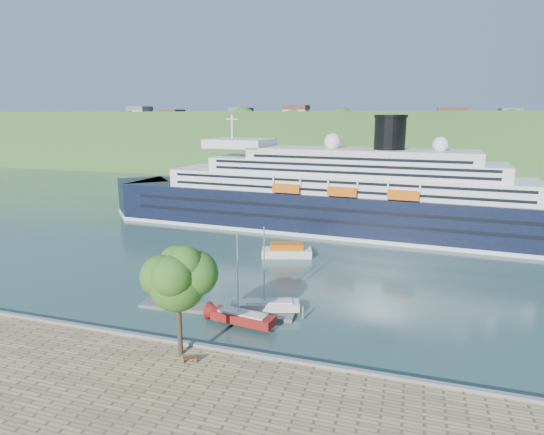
{
  "coord_description": "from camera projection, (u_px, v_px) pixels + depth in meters",
  "views": [
    {
      "loc": [
        24.05,
        -36.05,
        22.7
      ],
      "look_at": [
        3.36,
        30.0,
        7.06
      ],
      "focal_mm": 30.0,
      "sensor_mm": 36.0,
      "label": 1
    }
  ],
  "objects": [
    {
      "name": "quay_coping",
      "position": [
        149.0,
        337.0,
        45.13
      ],
      "size": [
        220.0,
        0.5,
        0.3
      ],
      "primitive_type": "cube",
      "color": "slate",
      "rests_on": "promenade"
    },
    {
      "name": "promenade_tree",
      "position": [
        178.0,
        297.0,
        40.96
      ],
      "size": [
        6.89,
        6.89,
        11.41
      ],
      "primitive_type": null,
      "color": "#2A5817",
      "rests_on": "promenade"
    },
    {
      "name": "ground",
      "position": [
        151.0,
        347.0,
        45.57
      ],
      "size": [
        400.0,
        400.0,
        0.0
      ],
      "primitive_type": "plane",
      "color": "#2B4C4B",
      "rests_on": "ground"
    },
    {
      "name": "sailboat_white_far",
      "position": [
        269.0,
        273.0,
        51.99
      ],
      "size": [
        8.03,
        4.55,
        10.02
      ],
      "primitive_type": null,
      "rotation": [
        0.0,
        0.0,
        0.33
      ],
      "color": "silver",
      "rests_on": "ground"
    },
    {
      "name": "tender_launch",
      "position": [
        287.0,
        250.0,
        74.32
      ],
      "size": [
        8.67,
        4.96,
        2.27
      ],
      "primitive_type": null,
      "rotation": [
        0.0,
        0.0,
        0.28
      ],
      "color": "#E0590D",
      "rests_on": "ground"
    },
    {
      "name": "park_bench",
      "position": [
        191.0,
        357.0,
        40.77
      ],
      "size": [
        1.5,
        1.03,
        0.89
      ],
      "primitive_type": null,
      "rotation": [
        0.0,
        0.0,
        0.37
      ],
      "color": "#4E2816",
      "rests_on": "promenade"
    },
    {
      "name": "floating_pontoon",
      "position": [
        215.0,
        310.0,
        53.71
      ],
      "size": [
        18.97,
        3.76,
        0.42
      ],
      "primitive_type": null,
      "rotation": [
        0.0,
        0.0,
        0.08
      ],
      "color": "slate",
      "rests_on": "ground"
    },
    {
      "name": "cruise_ship",
      "position": [
        332.0,
        174.0,
        89.27
      ],
      "size": [
        102.51,
        20.29,
        22.87
      ],
      "primitive_type": null,
      "rotation": [
        0.0,
        0.0,
        -0.05
      ],
      "color": "black",
      "rests_on": "ground"
    },
    {
      "name": "sailboat_red",
      "position": [
        242.0,
        282.0,
        48.76
      ],
      "size": [
        8.18,
        3.28,
        10.28
      ],
      "primitive_type": null,
      "rotation": [
        0.0,
        0.0,
        -0.14
      ],
      "color": "maroon",
      "rests_on": "ground"
    },
    {
      "name": "far_hillside",
      "position": [
        351.0,
        143.0,
        177.89
      ],
      "size": [
        400.0,
        50.0,
        24.0
      ],
      "primitive_type": "cube",
      "color": "#355923",
      "rests_on": "ground"
    }
  ]
}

